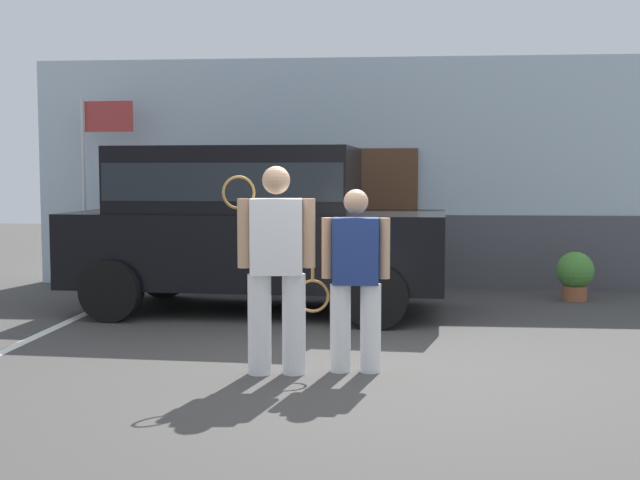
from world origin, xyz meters
The scene contains 8 objects.
ground_plane centered at (0.00, 0.00, 0.00)m, with size 40.00×40.00×0.00m, color #423F3D.
parking_stripe_0 centered at (-3.41, 1.50, 0.00)m, with size 0.12×4.40×0.01m, color silver.
house_frontage centered at (0.00, 5.51, 1.63)m, with size 10.30×0.40×3.46m.
parked_suv centered at (-1.41, 3.00, 1.15)m, with size 4.71×2.38×2.05m.
tennis_player_man centered at (-0.63, -0.21, 0.94)m, with size 0.80×0.32×1.79m.
tennis_player_woman centered at (0.04, -0.07, 0.82)m, with size 0.86×0.26×1.59m.
potted_plant_by_porch centered at (2.84, 4.24, 0.37)m, with size 0.51×0.51×0.67m.
flag_pole centered at (-4.03, 4.82, 1.98)m, with size 0.80×0.08×2.84m.
Camera 1 is at (0.35, -7.21, 1.74)m, focal length 46.54 mm.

